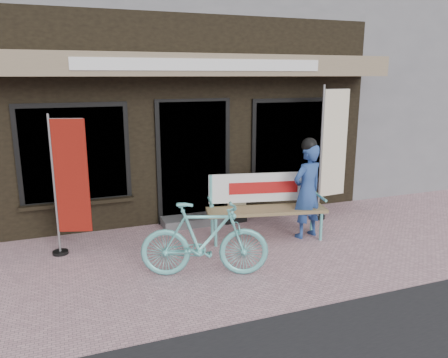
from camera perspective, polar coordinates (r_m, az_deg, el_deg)
name	(u,v)px	position (r m, az deg, el deg)	size (l,w,h in m)	color
ground	(235,262)	(6.34, 1.46, -10.74)	(70.00, 70.00, 0.00)	#C1939D
storefront	(155,57)	(10.55, -9.00, 15.41)	(7.00, 6.77, 6.00)	black
neighbor_right_near	(423,68)	(15.23, 24.57, 13.01)	(10.00, 7.00, 5.60)	slate
bench	(265,201)	(7.12, 5.38, -2.83)	(1.97, 0.87, 1.04)	#63C2BE
person	(307,189)	(7.15, 10.83, -1.30)	(0.64, 0.50, 1.64)	#28478C
bicycle	(205,239)	(5.75, -2.55, -7.89)	(0.47, 1.68, 1.01)	#63C2BE
nobori_red	(69,184)	(6.64, -19.58, -0.61)	(0.62, 0.30, 2.08)	gray
nobori_cream	(332,151)	(8.19, 13.88, 3.63)	(0.72, 0.29, 2.44)	gray
menu_stand	(236,200)	(7.77, 1.57, -2.70)	(0.43, 0.13, 0.85)	black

